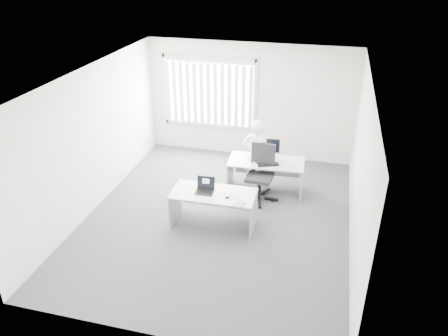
% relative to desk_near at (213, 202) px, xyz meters
% --- Properties ---
extents(ground, '(6.00, 6.00, 0.00)m').
position_rel_desk_near_xyz_m(ground, '(0.01, 0.25, -0.51)').
color(ground, '#56575F').
rests_on(ground, ground).
extents(wall_back, '(5.00, 0.02, 2.80)m').
position_rel_desk_near_xyz_m(wall_back, '(0.01, 3.25, 0.89)').
color(wall_back, white).
rests_on(wall_back, ground).
extents(wall_front, '(5.00, 0.02, 2.80)m').
position_rel_desk_near_xyz_m(wall_front, '(0.01, -2.75, 0.89)').
color(wall_front, white).
rests_on(wall_front, ground).
extents(wall_left, '(0.02, 6.00, 2.80)m').
position_rel_desk_near_xyz_m(wall_left, '(-2.49, 0.25, 0.89)').
color(wall_left, white).
rests_on(wall_left, ground).
extents(wall_right, '(0.02, 6.00, 2.80)m').
position_rel_desk_near_xyz_m(wall_right, '(2.51, 0.25, 0.89)').
color(wall_right, white).
rests_on(wall_right, ground).
extents(ceiling, '(5.00, 6.00, 0.02)m').
position_rel_desk_near_xyz_m(ceiling, '(0.01, 0.25, 2.29)').
color(ceiling, silver).
rests_on(ceiling, wall_back).
extents(window, '(2.32, 0.06, 1.76)m').
position_rel_desk_near_xyz_m(window, '(-0.99, 3.21, 1.04)').
color(window, beige).
rests_on(window, wall_back).
extents(blinds, '(2.20, 0.10, 1.50)m').
position_rel_desk_near_xyz_m(blinds, '(-0.99, 3.15, 1.01)').
color(blinds, white).
rests_on(blinds, wall_back).
extents(desk_near, '(1.56, 0.76, 0.71)m').
position_rel_desk_near_xyz_m(desk_near, '(0.00, 0.00, 0.00)').
color(desk_near, white).
rests_on(desk_near, ground).
extents(desk_far, '(1.61, 0.82, 0.72)m').
position_rel_desk_near_xyz_m(desk_far, '(0.73, 1.52, 0.01)').
color(desk_far, white).
rests_on(desk_far, ground).
extents(office_chair, '(0.72, 0.72, 1.18)m').
position_rel_desk_near_xyz_m(office_chair, '(0.67, 1.20, -0.14)').
color(office_chair, black).
rests_on(office_chair, ground).
extents(person, '(0.64, 0.46, 1.63)m').
position_rel_desk_near_xyz_m(person, '(0.52, 1.51, 0.30)').
color(person, white).
rests_on(person, ground).
extents(laptop, '(0.35, 0.31, 0.26)m').
position_rel_desk_near_xyz_m(laptop, '(-0.16, -0.04, 0.33)').
color(laptop, black).
rests_on(laptop, desk_near).
extents(paper_sheet, '(0.37, 0.33, 0.00)m').
position_rel_desk_near_xyz_m(paper_sheet, '(0.36, -0.06, 0.20)').
color(paper_sheet, silver).
rests_on(paper_sheet, desk_near).
extents(mouse, '(0.07, 0.11, 0.04)m').
position_rel_desk_near_xyz_m(mouse, '(0.29, -0.09, 0.22)').
color(mouse, silver).
rests_on(mouse, paper_sheet).
extents(booklet, '(0.24, 0.27, 0.01)m').
position_rel_desk_near_xyz_m(booklet, '(0.56, -0.27, 0.20)').
color(booklet, silver).
rests_on(booklet, desk_near).
extents(keyboard, '(0.46, 0.30, 0.02)m').
position_rel_desk_near_xyz_m(keyboard, '(0.80, 1.34, 0.22)').
color(keyboard, black).
rests_on(keyboard, desk_far).
extents(monitor, '(0.41, 0.13, 0.40)m').
position_rel_desk_near_xyz_m(monitor, '(0.76, 1.77, 0.41)').
color(monitor, black).
rests_on(monitor, desk_far).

